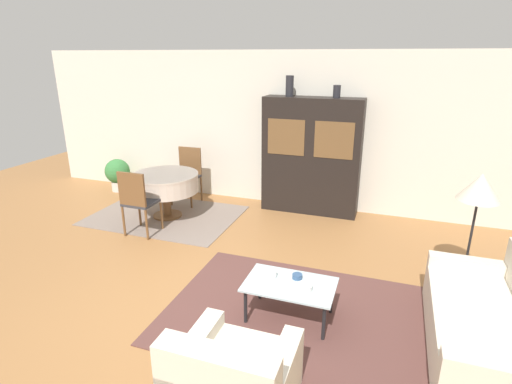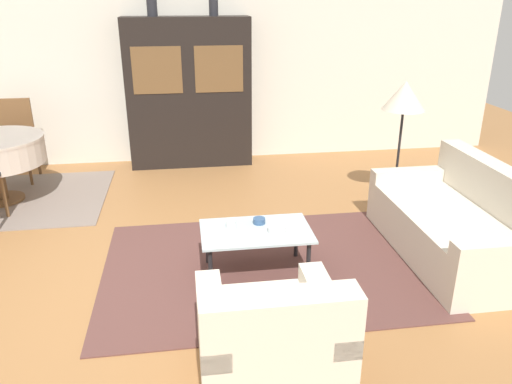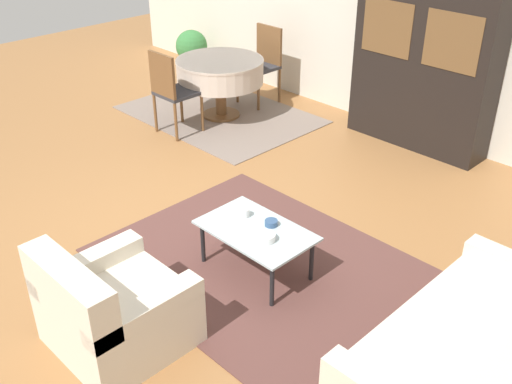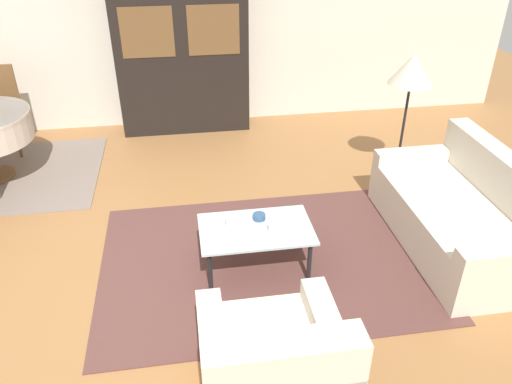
{
  "view_description": "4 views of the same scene",
  "coord_description": "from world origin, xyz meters",
  "px_view_note": "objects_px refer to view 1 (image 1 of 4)",
  "views": [
    {
      "loc": [
        1.8,
        -3.16,
        2.61
      ],
      "look_at": [
        0.2,
        1.4,
        0.95
      ],
      "focal_mm": 28.0,
      "sensor_mm": 36.0,
      "label": 1
    },
    {
      "loc": [
        0.41,
        -3.4,
        2.24
      ],
      "look_at": [
        0.95,
        0.29,
        0.75
      ],
      "focal_mm": 35.0,
      "sensor_mm": 36.0,
      "label": 2
    },
    {
      "loc": [
        3.78,
        -2.51,
        3.03
      ],
      "look_at": [
        0.95,
        0.29,
        0.75
      ],
      "focal_mm": 42.0,
      "sensor_mm": 36.0,
      "label": 3
    },
    {
      "loc": [
        0.44,
        -2.98,
        2.73
      ],
      "look_at": [
        0.95,
        0.29,
        0.75
      ],
      "focal_mm": 35.0,
      "sensor_mm": 36.0,
      "label": 4
    }
  ],
  "objects_px": {
    "armchair": "(233,383)",
    "couch": "(494,328)",
    "dining_table": "(165,183)",
    "dining_chair_far": "(188,172)",
    "coffee_table": "(290,287)",
    "vase_short": "(337,91)",
    "floor_lamp": "(480,191)",
    "dining_chair_near": "(137,199)",
    "display_cabinet": "(311,156)",
    "vase_tall": "(290,86)",
    "bowl": "(305,287)",
    "potted_plant": "(118,173)",
    "cup": "(273,274)",
    "bowl_small": "(297,276)"
  },
  "relations": [
    {
      "from": "bowl_small",
      "to": "dining_chair_near",
      "type": "bearing_deg",
      "value": 157.85
    },
    {
      "from": "couch",
      "to": "dining_table",
      "type": "height_order",
      "value": "couch"
    },
    {
      "from": "bowl",
      "to": "potted_plant",
      "type": "xyz_separation_m",
      "value": [
        -4.5,
        2.95,
        -0.07
      ]
    },
    {
      "from": "dining_chair_near",
      "to": "bowl_small",
      "type": "relative_size",
      "value": 9.62
    },
    {
      "from": "coffee_table",
      "to": "floor_lamp",
      "type": "relative_size",
      "value": 0.66
    },
    {
      "from": "dining_chair_far",
      "to": "floor_lamp",
      "type": "bearing_deg",
      "value": 162.16
    },
    {
      "from": "armchair",
      "to": "vase_short",
      "type": "relative_size",
      "value": 4.32
    },
    {
      "from": "vase_tall",
      "to": "potted_plant",
      "type": "height_order",
      "value": "vase_tall"
    },
    {
      "from": "floor_lamp",
      "to": "couch",
      "type": "bearing_deg",
      "value": -87.01
    },
    {
      "from": "armchair",
      "to": "vase_short",
      "type": "distance_m",
      "value": 4.71
    },
    {
      "from": "bowl",
      "to": "dining_chair_near",
      "type": "bearing_deg",
      "value": 155.55
    },
    {
      "from": "display_cabinet",
      "to": "dining_chair_near",
      "type": "xyz_separation_m",
      "value": [
        -2.21,
        -1.85,
        -0.4
      ]
    },
    {
      "from": "floor_lamp",
      "to": "cup",
      "type": "bearing_deg",
      "value": -147.63
    },
    {
      "from": "dining_table",
      "to": "couch",
      "type": "bearing_deg",
      "value": -23.07
    },
    {
      "from": "armchair",
      "to": "dining_chair_near",
      "type": "distance_m",
      "value": 3.61
    },
    {
      "from": "coffee_table",
      "to": "vase_tall",
      "type": "bearing_deg",
      "value": 105.66
    },
    {
      "from": "armchair",
      "to": "dining_chair_far",
      "type": "height_order",
      "value": "dining_chair_far"
    },
    {
      "from": "bowl",
      "to": "vase_short",
      "type": "distance_m",
      "value": 3.54
    },
    {
      "from": "couch",
      "to": "display_cabinet",
      "type": "bearing_deg",
      "value": 37.67
    },
    {
      "from": "armchair",
      "to": "vase_tall",
      "type": "bearing_deg",
      "value": 99.95
    },
    {
      "from": "couch",
      "to": "bowl",
      "type": "bearing_deg",
      "value": 94.34
    },
    {
      "from": "dining_table",
      "to": "cup",
      "type": "bearing_deg",
      "value": -38.13
    },
    {
      "from": "armchair",
      "to": "dining_table",
      "type": "bearing_deg",
      "value": 128.0
    },
    {
      "from": "cup",
      "to": "potted_plant",
      "type": "distance_m",
      "value": 5.0
    },
    {
      "from": "dining_table",
      "to": "bowl",
      "type": "relative_size",
      "value": 7.36
    },
    {
      "from": "display_cabinet",
      "to": "vase_tall",
      "type": "relative_size",
      "value": 5.91
    },
    {
      "from": "armchair",
      "to": "dining_chair_far",
      "type": "relative_size",
      "value": 0.85
    },
    {
      "from": "vase_tall",
      "to": "potted_plant",
      "type": "relative_size",
      "value": 0.51
    },
    {
      "from": "dining_chair_near",
      "to": "potted_plant",
      "type": "xyz_separation_m",
      "value": [
        -1.66,
        1.66,
        -0.21
      ]
    },
    {
      "from": "cup",
      "to": "bowl",
      "type": "distance_m",
      "value": 0.39
    },
    {
      "from": "floor_lamp",
      "to": "potted_plant",
      "type": "bearing_deg",
      "value": 165.77
    },
    {
      "from": "couch",
      "to": "vase_short",
      "type": "xyz_separation_m",
      "value": [
        -1.96,
        3.01,
        1.77
      ]
    },
    {
      "from": "couch",
      "to": "armchair",
      "type": "bearing_deg",
      "value": 124.63
    },
    {
      "from": "dining_table",
      "to": "vase_short",
      "type": "height_order",
      "value": "vase_short"
    },
    {
      "from": "coffee_table",
      "to": "couch",
      "type": "bearing_deg",
      "value": 2.21
    },
    {
      "from": "vase_short",
      "to": "display_cabinet",
      "type": "bearing_deg",
      "value": -179.85
    },
    {
      "from": "cup",
      "to": "vase_tall",
      "type": "distance_m",
      "value": 3.52
    },
    {
      "from": "couch",
      "to": "coffee_table",
      "type": "height_order",
      "value": "couch"
    },
    {
      "from": "dining_chair_near",
      "to": "armchair",
      "type": "bearing_deg",
      "value": -44.4
    },
    {
      "from": "coffee_table",
      "to": "vase_short",
      "type": "height_order",
      "value": "vase_short"
    },
    {
      "from": "coffee_table",
      "to": "display_cabinet",
      "type": "xyz_separation_m",
      "value": [
        -0.45,
        3.08,
        0.62
      ]
    },
    {
      "from": "armchair",
      "to": "couch",
      "type": "bearing_deg",
      "value": 34.63
    },
    {
      "from": "dining_chair_far",
      "to": "potted_plant",
      "type": "distance_m",
      "value": 1.68
    },
    {
      "from": "dining_table",
      "to": "cup",
      "type": "xyz_separation_m",
      "value": [
        2.47,
        -1.94,
        -0.16
      ]
    },
    {
      "from": "couch",
      "to": "coffee_table",
      "type": "xyz_separation_m",
      "value": [
        -1.87,
        -0.07,
        0.08
      ]
    },
    {
      "from": "coffee_table",
      "to": "display_cabinet",
      "type": "height_order",
      "value": "display_cabinet"
    },
    {
      "from": "armchair",
      "to": "bowl_small",
      "type": "distance_m",
      "value": 1.43
    },
    {
      "from": "vase_tall",
      "to": "coffee_table",
      "type": "bearing_deg",
      "value": -74.34
    },
    {
      "from": "floor_lamp",
      "to": "potted_plant",
      "type": "xyz_separation_m",
      "value": [
        -6.13,
        1.56,
        -0.81
      ]
    },
    {
      "from": "dining_table",
      "to": "dining_chair_far",
      "type": "relative_size",
      "value": 1.09
    }
  ]
}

